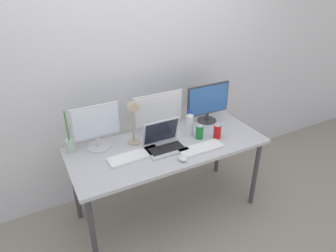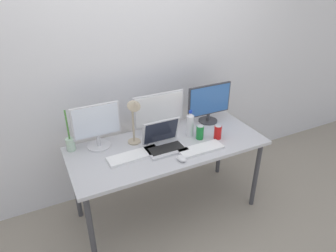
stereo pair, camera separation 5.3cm
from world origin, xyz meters
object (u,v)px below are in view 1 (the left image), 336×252
object	(u,v)px
laptop_silver	(164,142)
mouse_by_keyboard	(182,158)
keyboard_main	(201,148)
keyboard_aux	(134,156)
monitor_right	(208,102)
monitor_center	(158,111)
monitor_left	(96,126)
soda_can_by_laptop	(217,131)
water_bottle	(190,124)
bamboo_vase	(70,144)
soda_can_near_keyboard	(200,132)
work_desk	(168,151)
desk_lamp	(134,113)

from	to	relation	value
laptop_silver	mouse_by_keyboard	size ratio (longest dim) A/B	3.45
keyboard_main	keyboard_aux	bearing A→B (deg)	164.58
monitor_right	keyboard_aux	distance (m)	0.93
laptop_silver	keyboard_aux	world-z (taller)	laptop_silver
monitor_center	keyboard_main	xyz separation A→B (m)	(0.18, -0.45, -0.19)
monitor_left	soda_can_by_laptop	size ratio (longest dim) A/B	3.13
water_bottle	monitor_left	bearing A→B (deg)	167.67
bamboo_vase	mouse_by_keyboard	bearing A→B (deg)	-35.70
soda_can_by_laptop	monitor_right	bearing A→B (deg)	71.37
keyboard_aux	soda_can_near_keyboard	size ratio (longest dim) A/B	3.39
work_desk	keyboard_main	bearing A→B (deg)	-43.45
monitor_left	bamboo_vase	world-z (taller)	monitor_left
laptop_silver	desk_lamp	distance (m)	0.34
laptop_silver	water_bottle	xyz separation A→B (m)	(0.30, 0.09, 0.05)
water_bottle	soda_can_by_laptop	distance (m)	0.25
mouse_by_keyboard	desk_lamp	world-z (taller)	desk_lamp
bamboo_vase	desk_lamp	world-z (taller)	desk_lamp
soda_can_near_keyboard	desk_lamp	size ratio (longest dim) A/B	0.28
monitor_right	work_desk	bearing A→B (deg)	-158.39
mouse_by_keyboard	bamboo_vase	bearing A→B (deg)	138.32
monitor_right	water_bottle	bearing A→B (deg)	-152.28
laptop_silver	keyboard_main	xyz separation A→B (m)	(0.26, -0.17, -0.05)
monitor_center	desk_lamp	bearing A→B (deg)	-155.17
work_desk	soda_can_by_laptop	size ratio (longest dim) A/B	13.32
soda_can_near_keyboard	monitor_left	bearing A→B (deg)	162.53
monitor_center	bamboo_vase	xyz separation A→B (m)	(-0.79, 0.03, -0.13)
monitor_right	keyboard_aux	world-z (taller)	monitor_right
laptop_silver	keyboard_main	bearing A→B (deg)	-32.78
work_desk	monitor_center	distance (m)	0.37
monitor_left	desk_lamp	xyz separation A→B (m)	(0.29, -0.11, 0.10)
work_desk	soda_can_near_keyboard	xyz separation A→B (m)	(0.30, -0.03, 0.13)
laptop_silver	desk_lamp	xyz separation A→B (m)	(-0.19, 0.15, 0.24)
mouse_by_keyboard	bamboo_vase	distance (m)	0.92
laptop_silver	monitor_left	bearing A→B (deg)	151.74
monitor_center	monitor_left	bearing A→B (deg)	-178.22
keyboard_aux	mouse_by_keyboard	xyz separation A→B (m)	(0.32, -0.21, 0.01)
monitor_right	soda_can_by_laptop	xyz separation A→B (m)	(-0.11, -0.31, -0.14)
monitor_right	soda_can_by_laptop	world-z (taller)	monitor_right
keyboard_aux	desk_lamp	world-z (taller)	desk_lamp
monitor_left	monitor_center	xyz separation A→B (m)	(0.57, 0.02, -0.00)
soda_can_near_keyboard	bamboo_vase	xyz separation A→B (m)	(-1.06, 0.31, 0.01)
desk_lamp	work_desk	bearing A→B (deg)	-26.01
monitor_right	soda_can_by_laptop	bearing A→B (deg)	-108.63
monitor_left	soda_can_by_laptop	world-z (taller)	monitor_left
keyboard_main	monitor_right	bearing A→B (deg)	51.09
monitor_left	laptop_silver	bearing A→B (deg)	-28.26
monitor_right	soda_can_by_laptop	size ratio (longest dim) A/B	3.60
mouse_by_keyboard	water_bottle	xyz separation A→B (m)	(0.26, 0.32, 0.09)
monitor_center	desk_lamp	distance (m)	0.32
monitor_right	keyboard_main	distance (m)	0.57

